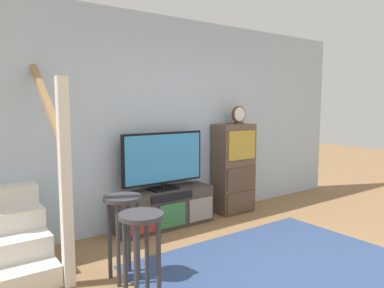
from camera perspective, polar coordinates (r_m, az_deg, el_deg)
The scene contains 8 objects.
back_wall at distance 4.85m, azimuth -3.05°, elevation 3.73°, with size 6.40×0.12×2.70m, color #A8BCD1.
area_rug at distance 3.77m, azimuth 13.28°, elevation -18.37°, with size 2.60×1.80×0.01m, color navy.
media_console at distance 4.66m, azimuth -4.35°, elevation -10.22°, with size 1.31×0.38×0.49m.
television at distance 4.54m, azimuth -4.57°, elevation -2.44°, with size 1.13×0.22×0.73m.
side_cabinet at distance 5.26m, azimuth 6.63°, elevation -3.87°, with size 0.58×0.38×1.29m.
desk_clock at distance 5.22m, azimuth 7.44°, elevation 4.60°, with size 0.23×0.08×0.26m.
bar_stool_near at distance 2.81m, azimuth -8.05°, elevation -14.78°, with size 0.34×0.34×0.76m.
bar_stool_far at distance 3.29m, azimuth -10.90°, elevation -11.57°, with size 0.34×0.34×0.77m.
Camera 1 is at (-2.60, -1.63, 1.57)m, focal length 33.50 mm.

